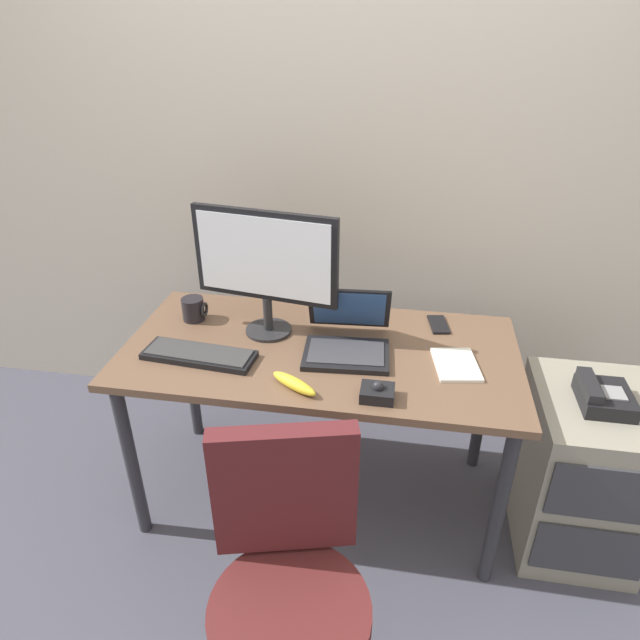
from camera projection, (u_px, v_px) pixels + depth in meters
name	position (u px, v px, depth m)	size (l,w,h in m)	color
ground_plane	(320.00, 493.00, 2.43)	(8.00, 8.00, 0.00)	#484855
back_wall	(348.00, 133.00, 2.36)	(6.00, 0.10, 2.80)	beige
desk	(320.00, 367.00, 2.10)	(1.47, 0.73, 0.75)	brown
file_cabinet	(580.00, 470.00, 2.10)	(0.42, 0.53, 0.66)	gray
desk_phone	(603.00, 396.00, 1.91)	(0.17, 0.20, 0.09)	black
office_chair	(289.00, 603.00, 1.54)	(0.52, 0.53, 0.91)	black
monitor_main	(265.00, 263.00, 2.03)	(0.56, 0.18, 0.49)	#262628
keyboard	(199.00, 355.00, 2.00)	(0.42, 0.17, 0.03)	black
laptop	(347.00, 337.00, 2.03)	(0.33, 0.34, 0.22)	black
trackball_mouse	(377.00, 392.00, 1.78)	(0.11, 0.09, 0.07)	black
coffee_mug	(194.00, 309.00, 2.23)	(0.10, 0.09, 0.09)	black
paper_notepad	(456.00, 365.00, 1.95)	(0.15, 0.21, 0.01)	white
cell_phone	(438.00, 325.00, 2.21)	(0.07, 0.14, 0.01)	black
banana	(294.00, 384.00, 1.83)	(0.19, 0.04, 0.04)	yellow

